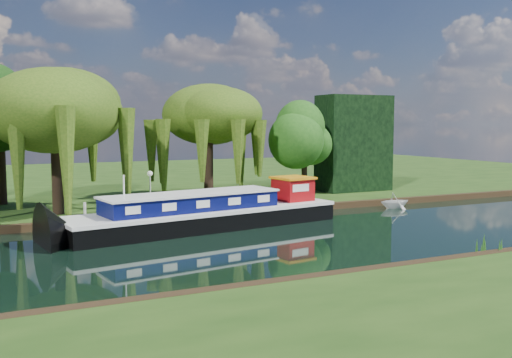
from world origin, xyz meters
TOP-DOWN VIEW (x-y plane):
  - ground at (0.00, 0.00)m, footprint 120.00×120.00m
  - far_bank at (0.00, 34.00)m, footprint 120.00×52.00m
  - dutch_barge at (2.43, 4.92)m, footprint 16.97×6.27m
  - narrowboat at (5.61, 6.68)m, footprint 10.27×1.95m
  - white_cruiser at (17.41, 6.54)m, footprint 2.44×2.14m
  - willow_left at (-5.19, 11.15)m, footprint 7.18×7.18m
  - willow_right at (5.78, 13.65)m, footprint 6.37×6.37m
  - tree_far_right at (13.50, 12.79)m, footprint 3.90×3.90m
  - conifer_hedge at (19.00, 14.00)m, footprint 6.00×3.00m
  - lamppost at (0.50, 10.50)m, footprint 0.36×0.36m
  - mooring_posts at (-0.50, 8.40)m, footprint 19.16×0.16m
  - reeds_near at (6.87, -7.57)m, footprint 33.70×1.50m

SIDE VIEW (x-z plane):
  - ground at x=0.00m, z-range 0.00..0.00m
  - white_cruiser at x=17.41m, z-range -0.61..0.61m
  - far_bank at x=0.00m, z-range 0.00..0.45m
  - narrowboat at x=5.61m, z-range -0.21..1.28m
  - reeds_near at x=6.87m, z-range 0.00..1.10m
  - dutch_barge at x=2.43m, z-range -0.88..2.62m
  - mooring_posts at x=-0.50m, z-range 0.45..1.45m
  - lamppost at x=0.50m, z-range 1.14..3.70m
  - conifer_hedge at x=19.00m, z-range 0.45..8.45m
  - tree_far_right at x=13.50m, z-range 1.67..8.06m
  - willow_right at x=5.78m, z-range 2.23..9.99m
  - willow_left at x=-5.19m, z-range 2.40..11.00m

